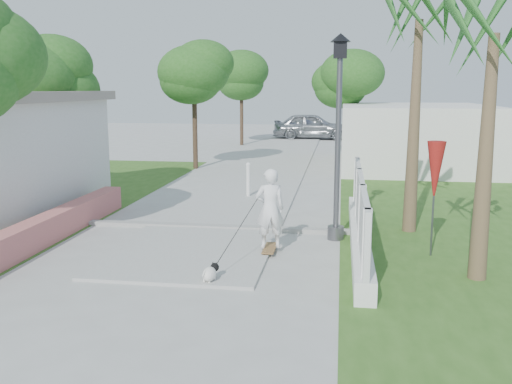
% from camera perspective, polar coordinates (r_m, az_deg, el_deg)
% --- Properties ---
extents(ground, '(90.00, 90.00, 0.00)m').
position_cam_1_polar(ground, '(8.20, -13.91, -13.81)').
color(ground, '#B7B7B2').
rests_on(ground, ground).
extents(path_strip, '(3.20, 36.00, 0.06)m').
position_cam_1_polar(path_strip, '(27.25, 2.20, 3.46)').
color(path_strip, '#B7B7B2').
rests_on(path_strip, ground).
extents(curb, '(6.50, 0.25, 0.10)m').
position_cam_1_polar(curb, '(13.63, -4.33, -3.52)').
color(curb, '#999993').
rests_on(curb, ground).
extents(grass_right, '(8.00, 20.00, 0.01)m').
position_cam_1_polar(grass_right, '(15.78, 23.13, -2.58)').
color(grass_right, '#325D1D').
rests_on(grass_right, ground).
extents(pink_wall, '(0.45, 8.20, 0.80)m').
position_cam_1_polar(pink_wall, '(12.55, -21.83, -4.24)').
color(pink_wall, '#C36E63').
rests_on(pink_wall, ground).
extents(lattice_fence, '(0.35, 7.00, 1.50)m').
position_cam_1_polar(lattice_fence, '(12.22, 10.33, -2.91)').
color(lattice_fence, white).
rests_on(lattice_fence, ground).
extents(building_right, '(6.00, 8.00, 2.60)m').
position_cam_1_polar(building_right, '(25.15, 15.48, 5.42)').
color(building_right, silver).
rests_on(building_right, ground).
extents(street_lamp, '(0.44, 0.44, 4.44)m').
position_cam_1_polar(street_lamp, '(12.42, 8.23, 6.16)').
color(street_lamp, '#59595E').
rests_on(street_lamp, ground).
extents(bollard, '(0.14, 0.14, 1.09)m').
position_cam_1_polar(bollard, '(17.33, -0.79, 1.32)').
color(bollard, white).
rests_on(bollard, ground).
extents(patio_umbrella, '(0.36, 0.36, 2.30)m').
position_cam_1_polar(patio_umbrella, '(11.65, 17.48, 1.85)').
color(patio_umbrella, '#59595E').
rests_on(patio_umbrella, ground).
extents(tree_left_mid, '(3.20, 3.20, 4.85)m').
position_cam_1_polar(tree_left_mid, '(17.54, -20.63, 10.32)').
color(tree_left_mid, '#4C3826').
rests_on(tree_left_mid, ground).
extents(tree_path_left, '(3.40, 3.40, 5.23)m').
position_cam_1_polar(tree_path_left, '(23.64, -6.19, 11.56)').
color(tree_path_left, '#4C3826').
rests_on(tree_path_left, ground).
extents(tree_path_right, '(3.00, 3.00, 4.79)m').
position_cam_1_polar(tree_path_right, '(26.87, 9.21, 10.65)').
color(tree_path_right, '#4C3826').
rests_on(tree_path_right, ground).
extents(tree_path_far, '(3.20, 3.20, 5.17)m').
position_cam_1_polar(tree_path_far, '(33.37, -1.44, 11.26)').
color(tree_path_far, '#4C3826').
rests_on(tree_path_far, ground).
extents(palm_far, '(1.80, 1.80, 5.30)m').
position_cam_1_polar(palm_far, '(13.54, 15.96, 14.94)').
color(palm_far, brown).
rests_on(palm_far, ground).
extents(palm_near, '(1.80, 1.80, 4.70)m').
position_cam_1_polar(palm_near, '(10.40, 22.65, 13.11)').
color(palm_near, brown).
rests_on(palm_near, ground).
extents(skateboarder, '(1.12, 2.32, 1.73)m').
position_cam_1_polar(skateboarder, '(10.97, -0.91, -3.12)').
color(skateboarder, olive).
rests_on(skateboarder, ground).
extents(dog, '(0.33, 0.49, 0.35)m').
position_cam_1_polar(dog, '(9.90, -4.60, -8.08)').
color(dog, white).
rests_on(dog, ground).
extents(parked_car, '(5.08, 2.21, 1.70)m').
position_cam_1_polar(parked_car, '(37.47, 5.61, 6.58)').
color(parked_car, '#B4B7BC').
rests_on(parked_car, ground).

